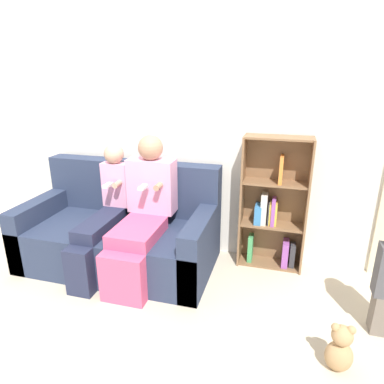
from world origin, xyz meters
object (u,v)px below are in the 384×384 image
couch (121,233)px  bookshelf (273,209)px  teddy_bear (340,349)px  child_seated (102,213)px  adult_seated (143,208)px

couch → bookshelf: size_ratio=1.43×
couch → bookshelf: 1.43m
teddy_bear → child_seated: bearing=160.8°
bookshelf → teddy_bear: (0.48, -1.17, -0.40)m
adult_seated → child_seated: bearing=-174.7°
child_seated → bookshelf: size_ratio=0.91×
child_seated → bookshelf: (1.45, 0.49, 0.00)m
couch → teddy_bear: bearing=-24.0°
couch → adult_seated: size_ratio=1.44×
adult_seated → child_seated: adult_seated is taller
child_seated → adult_seated: bearing=5.3°
teddy_bear → couch: bearing=156.0°
bookshelf → couch: bearing=-165.7°
child_seated → bookshelf: bearing=18.8°
couch → bookshelf: (1.36, 0.35, 0.26)m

